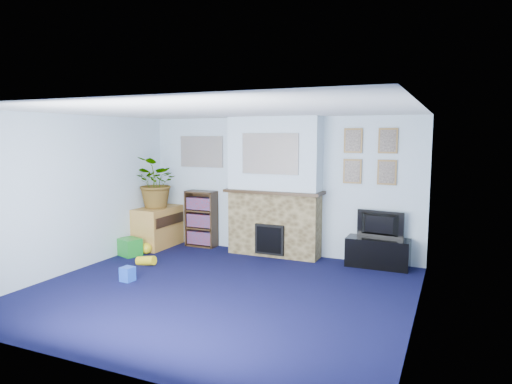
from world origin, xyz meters
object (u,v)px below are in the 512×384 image
at_px(tv_stand, 378,253).
at_px(sideboard, 158,228).
at_px(bookshelf, 202,220).
at_px(television, 379,225).

distance_m(tv_stand, sideboard, 4.03).
xyz_separation_m(tv_stand, bookshelf, (-3.27, 0.08, 0.28)).
bearing_deg(bookshelf, tv_stand, -1.34).
height_order(television, bookshelf, bookshelf).
bearing_deg(bookshelf, sideboard, -154.40).
relative_size(television, sideboard, 0.78).
xyz_separation_m(television, sideboard, (-4.02, -0.30, -0.33)).
height_order(television, sideboard, television).
bearing_deg(sideboard, tv_stand, 3.99).
distance_m(television, bookshelf, 3.28).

